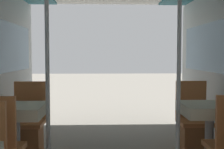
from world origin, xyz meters
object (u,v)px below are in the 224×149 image
Objects in this scene: support_pole_left_1 at (47,73)px; chair_right_far_1 at (194,132)px; dining_table_right_1 at (210,114)px; support_pole_right_1 at (179,72)px; dining_table_left_1 at (15,115)px; chair_left_far_1 at (28,134)px.

support_pole_left_1 is 2.33× the size of chair_right_far_1.
support_pole_left_1 is 2.93× the size of dining_table_right_1.
support_pole_left_1 and support_pole_right_1 have the same top height.
dining_table_left_1 is 0.66m from chair_left_far_1.
chair_right_far_1 is 1.05m from support_pole_right_1.
dining_table_left_1 is 0.80× the size of chair_left_far_1.
dining_table_right_1 is at bearing 165.21° from chair_left_far_1.
dining_table_right_1 is (2.13, -0.56, 0.35)m from chair_left_far_1.
dining_table_right_1 is 0.80× the size of chair_right_far_1.
support_pole_right_1 is at bearing 180.00° from dining_table_right_1.
support_pole_left_1 is 1.00× the size of support_pole_right_1.
support_pole_right_1 reaches higher than dining_table_right_1.
support_pole_right_1 reaches higher than chair_left_far_1.
chair_left_far_1 is 1.05m from support_pole_left_1.
chair_right_far_1 is 0.43× the size of support_pole_right_1.
dining_table_right_1 is 0.58m from support_pole_right_1.
support_pole_left_1 reaches higher than dining_table_right_1.
chair_right_far_1 is at bearing 17.56° from support_pole_left_1.
dining_table_right_1 is (2.13, 0.00, 0.00)m from dining_table_left_1.
dining_table_left_1 is 0.34× the size of support_pole_left_1.
support_pole_left_1 is 1.42m from support_pole_right_1.
chair_left_far_1 is 0.43× the size of support_pole_left_1.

